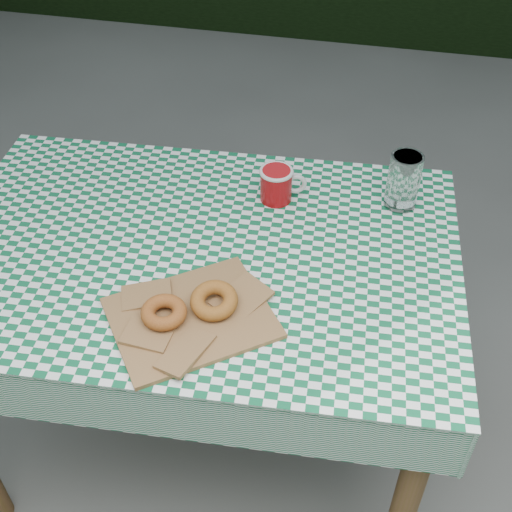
{
  "coord_description": "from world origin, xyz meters",
  "views": [
    {
      "loc": [
        0.34,
        -1.01,
        1.78
      ],
      "look_at": [
        0.11,
        0.05,
        0.79
      ],
      "focal_mm": 47.0,
      "sensor_mm": 36.0,
      "label": 1
    }
  ],
  "objects_px": {
    "drinking_glass": "(404,181)",
    "table": "(206,355)",
    "paper_bag": "(191,317)",
    "coffee_mug": "(276,185)"
  },
  "relations": [
    {
      "from": "coffee_mug",
      "to": "paper_bag",
      "type": "bearing_deg",
      "value": -118.23
    },
    {
      "from": "table",
      "to": "coffee_mug",
      "type": "relative_size",
      "value": 7.54
    },
    {
      "from": "coffee_mug",
      "to": "drinking_glass",
      "type": "xyz_separation_m",
      "value": [
        0.3,
        0.04,
        0.03
      ]
    },
    {
      "from": "table",
      "to": "paper_bag",
      "type": "relative_size",
      "value": 3.72
    },
    {
      "from": "paper_bag",
      "to": "coffee_mug",
      "type": "relative_size",
      "value": 2.03
    },
    {
      "from": "table",
      "to": "drinking_glass",
      "type": "relative_size",
      "value": 8.28
    },
    {
      "from": "table",
      "to": "drinking_glass",
      "type": "distance_m",
      "value": 0.69
    },
    {
      "from": "paper_bag",
      "to": "drinking_glass",
      "type": "height_order",
      "value": "drinking_glass"
    },
    {
      "from": "coffee_mug",
      "to": "drinking_glass",
      "type": "distance_m",
      "value": 0.31
    },
    {
      "from": "drinking_glass",
      "to": "table",
      "type": "bearing_deg",
      "value": -148.88
    }
  ]
}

